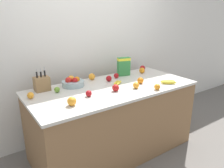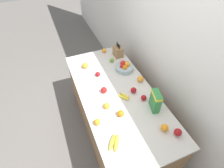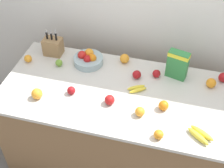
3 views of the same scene
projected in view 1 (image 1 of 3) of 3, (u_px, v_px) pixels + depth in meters
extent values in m
plane|color=slate|center=(113.00, 149.00, 2.91)|extent=(14.00, 14.00, 0.00)
cube|color=silver|center=(85.00, 45.00, 3.03)|extent=(9.00, 0.06, 2.60)
cube|color=olive|center=(113.00, 120.00, 2.77)|extent=(1.99, 0.90, 0.85)
cube|color=beige|center=(113.00, 88.00, 2.63)|extent=(2.02, 0.93, 0.03)
cube|color=#937047|center=(42.00, 84.00, 2.47)|extent=(0.17, 0.12, 0.16)
cylinder|color=black|center=(37.00, 75.00, 2.41)|extent=(0.02, 0.02, 0.07)
cube|color=silver|center=(36.00, 71.00, 2.40)|extent=(0.01, 0.00, 0.03)
cylinder|color=black|center=(41.00, 74.00, 2.43)|extent=(0.02, 0.02, 0.06)
cube|color=silver|center=(40.00, 70.00, 2.42)|extent=(0.01, 0.00, 0.04)
cylinder|color=black|center=(45.00, 73.00, 2.46)|extent=(0.02, 0.02, 0.07)
cube|color=silver|center=(44.00, 69.00, 2.44)|extent=(0.01, 0.00, 0.04)
cube|color=#338442|center=(124.00, 67.00, 3.04)|extent=(0.19, 0.12, 0.26)
cube|color=yellow|center=(124.00, 59.00, 3.01)|extent=(0.19, 0.12, 0.04)
cylinder|color=#99B2B7|center=(73.00, 83.00, 2.64)|extent=(0.26, 0.26, 0.07)
sphere|color=orange|center=(77.00, 79.00, 2.64)|extent=(0.07, 0.07, 0.07)
sphere|color=orange|center=(71.00, 79.00, 2.65)|extent=(0.08, 0.08, 0.08)
sphere|color=red|center=(68.00, 81.00, 2.59)|extent=(0.08, 0.08, 0.08)
sphere|color=red|center=(75.00, 81.00, 2.59)|extent=(0.07, 0.07, 0.07)
ellipsoid|color=yellow|center=(168.00, 81.00, 2.75)|extent=(0.18, 0.13, 0.04)
ellipsoid|color=yellow|center=(169.00, 82.00, 2.71)|extent=(0.17, 0.15, 0.04)
ellipsoid|color=yellow|center=(116.00, 82.00, 2.73)|extent=(0.15, 0.11, 0.03)
ellipsoid|color=yellow|center=(119.00, 83.00, 2.72)|extent=(0.14, 0.12, 0.03)
sphere|color=#A31419|center=(116.00, 76.00, 2.95)|extent=(0.07, 0.07, 0.07)
sphere|color=#6B9E33|center=(57.00, 90.00, 2.43)|extent=(0.06, 0.06, 0.06)
sphere|color=#A31419|center=(89.00, 93.00, 2.31)|extent=(0.07, 0.07, 0.07)
sphere|color=red|center=(116.00, 88.00, 2.46)|extent=(0.08, 0.08, 0.08)
sphere|color=#A31419|center=(109.00, 78.00, 2.82)|extent=(0.07, 0.07, 0.07)
sphere|color=#A31419|center=(142.00, 68.00, 3.31)|extent=(0.08, 0.08, 0.08)
sphere|color=orange|center=(30.00, 95.00, 2.25)|extent=(0.07, 0.07, 0.07)
sphere|color=orange|center=(157.00, 87.00, 2.51)|extent=(0.07, 0.07, 0.07)
sphere|color=orange|center=(142.00, 70.00, 3.18)|extent=(0.08, 0.08, 0.08)
sphere|color=orange|center=(136.00, 85.00, 2.55)|extent=(0.08, 0.08, 0.08)
sphere|color=orange|center=(140.00, 81.00, 2.72)|extent=(0.08, 0.08, 0.08)
sphere|color=orange|center=(92.00, 77.00, 2.88)|extent=(0.09, 0.09, 0.09)
sphere|color=orange|center=(72.00, 101.00, 2.08)|extent=(0.09, 0.09, 0.09)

